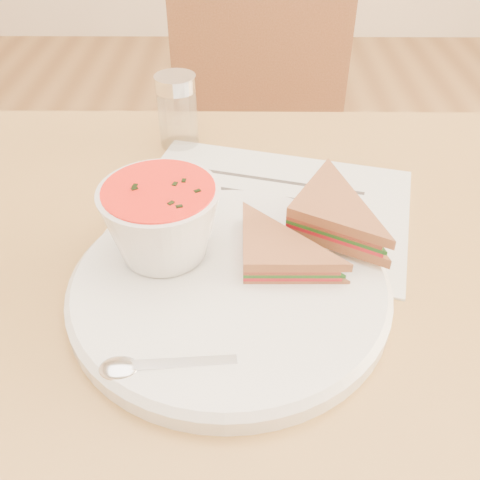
# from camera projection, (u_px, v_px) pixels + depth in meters

# --- Properties ---
(dining_table) EXTENTS (1.00, 0.70, 0.75)m
(dining_table) POSITION_uv_depth(u_px,v_px,m) (229.00, 449.00, 0.80)
(dining_table) COLOR brown
(dining_table) RESTS_ON floor
(chair_far) EXTENTS (0.43, 0.43, 0.95)m
(chair_far) POSITION_uv_depth(u_px,v_px,m) (262.00, 167.00, 1.23)
(chair_far) COLOR brown
(chair_far) RESTS_ON floor
(plate) EXTENTS (0.31, 0.31, 0.02)m
(plate) POSITION_uv_depth(u_px,v_px,m) (229.00, 287.00, 0.52)
(plate) COLOR white
(plate) RESTS_ON dining_table
(soup_bowl) EXTENTS (0.12, 0.12, 0.08)m
(soup_bowl) POSITION_uv_depth(u_px,v_px,m) (162.00, 225.00, 0.51)
(soup_bowl) COLOR white
(soup_bowl) RESTS_ON plate
(sandwich_half_a) EXTENTS (0.10, 0.10, 0.03)m
(sandwich_half_a) POSITION_uv_depth(u_px,v_px,m) (243.00, 277.00, 0.49)
(sandwich_half_a) COLOR #9F5E38
(sandwich_half_a) RESTS_ON plate
(sandwich_half_b) EXTENTS (0.15, 0.15, 0.03)m
(sandwich_half_b) POSITION_uv_depth(u_px,v_px,m) (286.00, 221.00, 0.53)
(sandwich_half_b) COLOR #9F5E38
(sandwich_half_b) RESTS_ON plate
(spoon) EXTENTS (0.16, 0.05, 0.01)m
(spoon) POSITION_uv_depth(u_px,v_px,m) (179.00, 364.00, 0.43)
(spoon) COLOR silver
(spoon) RESTS_ON plate
(paper_menu) EXTENTS (0.37, 0.31, 0.00)m
(paper_menu) POSITION_uv_depth(u_px,v_px,m) (268.00, 205.00, 0.63)
(paper_menu) COLOR silver
(paper_menu) RESTS_ON dining_table
(condiment_shaker) EXTENTS (0.07, 0.07, 0.10)m
(condiment_shaker) POSITION_uv_depth(u_px,v_px,m) (177.00, 111.00, 0.72)
(condiment_shaker) COLOR silver
(condiment_shaker) RESTS_ON dining_table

